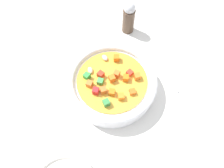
# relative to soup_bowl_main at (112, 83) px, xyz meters

# --- Properties ---
(ground_plane) EXTENTS (1.40, 1.40, 0.02)m
(ground_plane) POSITION_rel_soup_bowl_main_xyz_m (-0.00, -0.00, -0.04)
(ground_plane) COLOR silver
(soup_bowl_main) EXTENTS (0.21, 0.21, 0.06)m
(soup_bowl_main) POSITION_rel_soup_bowl_main_xyz_m (0.00, 0.00, 0.00)
(soup_bowl_main) COLOR white
(soup_bowl_main) RESTS_ON ground_plane
(spoon) EXTENTS (0.20, 0.15, 0.01)m
(spoon) POSITION_rel_soup_bowl_main_xyz_m (-0.03, -0.17, -0.02)
(spoon) COLOR silver
(spoon) RESTS_ON ground_plane
(pepper_shaker) EXTENTS (0.03, 0.03, 0.09)m
(pepper_shaker) POSITION_rel_soup_bowl_main_xyz_m (0.09, -0.17, 0.02)
(pepper_shaker) COLOR #4C3828
(pepper_shaker) RESTS_ON ground_plane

